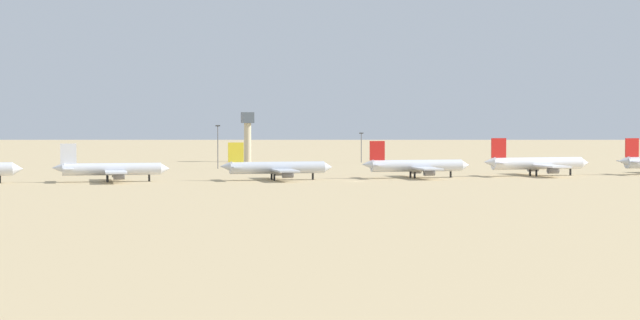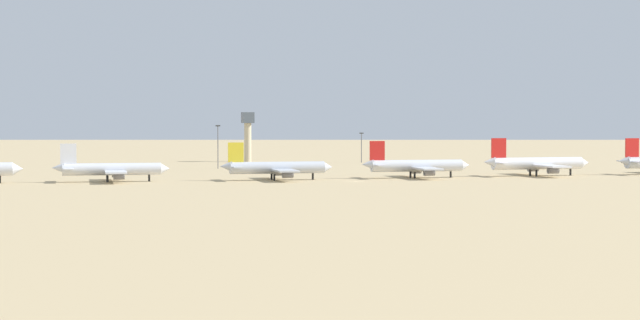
{
  "view_description": "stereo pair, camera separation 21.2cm",
  "coord_description": "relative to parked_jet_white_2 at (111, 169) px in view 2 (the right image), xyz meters",
  "views": [
    {
      "loc": [
        -105.08,
        -340.57,
        20.29
      ],
      "look_at": [
        -5.81,
        21.32,
        6.0
      ],
      "focal_mm": 63.9,
      "sensor_mm": 36.0,
      "label": 1
    },
    {
      "loc": [
        -104.87,
        -340.62,
        20.29
      ],
      "look_at": [
        -5.81,
        21.32,
        6.0
      ],
      "focal_mm": 63.9,
      "sensor_mm": 36.0,
      "label": 2
    }
  ],
  "objects": [
    {
      "name": "ground",
      "position": [
        74.42,
        -17.67,
        -3.93
      ],
      "size": [
        4000.0,
        4000.0,
        0.0
      ],
      "primitive_type": "plane",
      "color": "tan"
    },
    {
      "name": "ridge_west",
      "position": [
        39.77,
        1155.85,
        38.12
      ],
      "size": [
        283.12,
        244.53,
        84.11
      ],
      "primitive_type": "pyramid",
      "rotation": [
        0.0,
        0.0,
        -0.17
      ],
      "color": "slate",
      "rests_on": "ground"
    },
    {
      "name": "ridge_center",
      "position": [
        488.17,
        966.11,
        47.51
      ],
      "size": [
        411.66,
        344.08,
        102.88
      ],
      "primitive_type": "pyramid",
      "rotation": [
        0.0,
        0.0,
        -0.05
      ],
      "color": "slate",
      "rests_on": "ground"
    },
    {
      "name": "parked_jet_white_2",
      "position": [
        0.0,
        0.0,
        0.0
      ],
      "size": [
        36.32,
        30.56,
        12.0
      ],
      "rotation": [
        0.0,
        0.0,
        -0.06
      ],
      "color": "silver",
      "rests_on": "ground"
    },
    {
      "name": "parked_jet_yellow_3",
      "position": [
        51.86,
        -4.48,
        0.05
      ],
      "size": [
        36.75,
        30.84,
        12.15
      ],
      "rotation": [
        0.0,
        0.0,
        -0.04
      ],
      "color": "silver",
      "rests_on": "ground"
    },
    {
      "name": "parked_jet_red_4",
      "position": [
        99.38,
        -4.0,
        0.11
      ],
      "size": [
        37.34,
        31.37,
        12.34
      ],
      "rotation": [
        0.0,
        0.0,
        -0.05
      ],
      "color": "silver",
      "rests_on": "ground"
    },
    {
      "name": "parked_jet_red_5",
      "position": [
        143.88,
        -2.42,
        0.34
      ],
      "size": [
        39.35,
        32.9,
        13.04
      ],
      "rotation": [
        0.0,
        0.0,
        -0.01
      ],
      "color": "white",
      "rests_on": "ground"
    },
    {
      "name": "control_tower",
      "position": [
        73.74,
        146.28,
        9.55
      ],
      "size": [
        5.2,
        5.2,
        22.34
      ],
      "color": "#C6B793",
      "rests_on": "ground"
    },
    {
      "name": "light_pole_west",
      "position": [
        120.2,
        122.48,
        3.87
      ],
      "size": [
        1.8,
        0.5,
        13.27
      ],
      "color": "#59595E",
      "rests_on": "ground"
    },
    {
      "name": "light_pole_mid",
      "position": [
        48.12,
        79.61,
        5.81
      ],
      "size": [
        1.8,
        0.5,
        17.03
      ],
      "color": "#59595E",
      "rests_on": "ground"
    }
  ]
}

